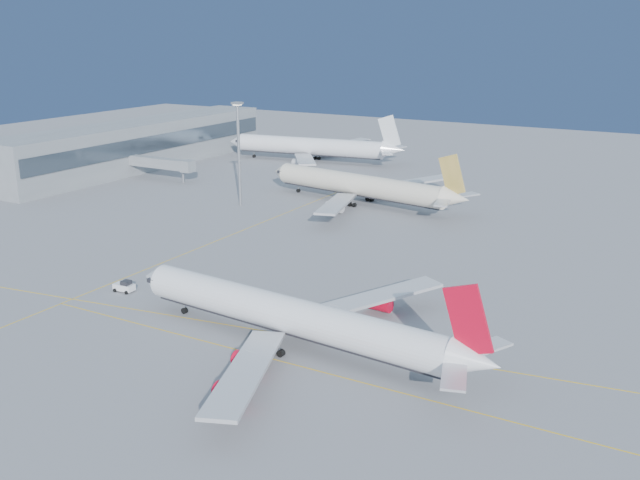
{
  "coord_description": "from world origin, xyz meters",
  "views": [
    {
      "loc": [
        52.46,
        -89.11,
        43.99
      ],
      "look_at": [
        -9.19,
        19.38,
        7.0
      ],
      "focal_mm": 40.0,
      "sensor_mm": 36.0,
      "label": 1
    }
  ],
  "objects_px": {
    "airliner_etihad": "(363,186)",
    "light_mast": "(239,145)",
    "airliner_third": "(314,147)",
    "airliner_virgin": "(295,317)",
    "pushback_tug": "(125,286)"
  },
  "relations": [
    {
      "from": "airliner_virgin",
      "to": "airliner_etihad",
      "type": "bearing_deg",
      "value": 114.88
    },
    {
      "from": "airliner_etihad",
      "to": "airliner_third",
      "type": "height_order",
      "value": "airliner_third"
    },
    {
      "from": "airliner_etihad",
      "to": "pushback_tug",
      "type": "relative_size",
      "value": 16.41
    },
    {
      "from": "airliner_etihad",
      "to": "light_mast",
      "type": "bearing_deg",
      "value": -138.22
    },
    {
      "from": "airliner_virgin",
      "to": "airliner_third",
      "type": "height_order",
      "value": "airliner_third"
    },
    {
      "from": "pushback_tug",
      "to": "light_mast",
      "type": "relative_size",
      "value": 0.14
    },
    {
      "from": "airliner_etihad",
      "to": "pushback_tug",
      "type": "xyz_separation_m",
      "value": [
        -7.29,
        -78.68,
        -3.96
      ]
    },
    {
      "from": "airliner_virgin",
      "to": "pushback_tug",
      "type": "distance_m",
      "value": 38.18
    },
    {
      "from": "pushback_tug",
      "to": "light_mast",
      "type": "xyz_separation_m",
      "value": [
        -19.6,
        61.69,
        14.72
      ]
    },
    {
      "from": "airliner_etihad",
      "to": "light_mast",
      "type": "xyz_separation_m",
      "value": [
        -26.89,
        -16.98,
        10.76
      ]
    },
    {
      "from": "airliner_third",
      "to": "airliner_etihad",
      "type": "bearing_deg",
      "value": -56.41
    },
    {
      "from": "pushback_tug",
      "to": "light_mast",
      "type": "distance_m",
      "value": 66.38
    },
    {
      "from": "airliner_third",
      "to": "light_mast",
      "type": "relative_size",
      "value": 2.43
    },
    {
      "from": "light_mast",
      "to": "airliner_virgin",
      "type": "bearing_deg",
      "value": -49.1
    },
    {
      "from": "airliner_etihad",
      "to": "airliner_third",
      "type": "relative_size",
      "value": 0.96
    }
  ]
}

